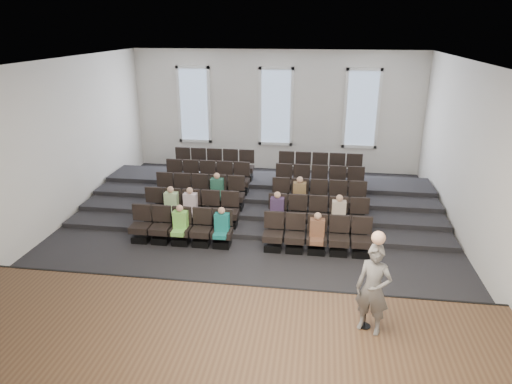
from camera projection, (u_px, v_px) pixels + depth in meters
ground at (251, 239)px, 13.43m from camera, size 14.00×14.00×0.00m
ceiling at (250, 63)px, 11.69m from camera, size 12.00×14.00×0.02m
wall_back at (276, 111)px, 19.08m from camera, size 12.00×0.04×5.00m
wall_front at (169, 301)px, 6.04m from camera, size 12.00×0.04×5.00m
wall_left at (48, 149)px, 13.36m from camera, size 0.04×14.00×5.00m
wall_right at (480, 166)px, 11.76m from camera, size 0.04×14.00×5.00m
stage at (209, 345)px, 8.61m from camera, size 11.80×3.60×0.50m
stage_lip at (228, 294)px, 10.25m from camera, size 11.80×0.06×0.52m
risers at (264, 195)px, 16.30m from camera, size 11.80×4.80×0.60m
seating_rows at (258, 199)px, 14.62m from camera, size 6.80×4.70×1.67m
windows at (276, 107)px, 18.95m from camera, size 8.44×0.10×3.24m
audience at (245, 209)px, 13.49m from camera, size 5.45×2.64×1.10m
speaker at (373, 289)px, 8.34m from camera, size 0.76×0.65×1.77m
mic_stand at (366, 308)px, 8.60m from camera, size 0.23×0.23×1.37m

